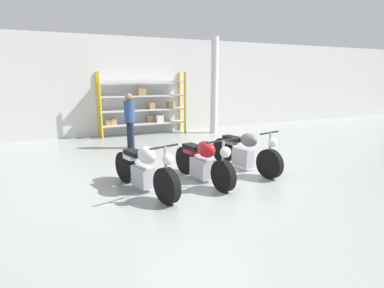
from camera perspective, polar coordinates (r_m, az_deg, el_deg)
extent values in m
plane|color=#9EA3A0|center=(6.48, 1.43, -6.77)|extent=(30.00, 30.00, 0.00)
cube|color=silver|center=(11.74, -11.11, 10.74)|extent=(30.00, 0.08, 3.60)
cylinder|color=gold|center=(10.93, -17.06, 6.96)|extent=(0.08, 0.08, 2.33)
cylinder|color=gold|center=(11.73, -1.34, 7.87)|extent=(0.08, 0.08, 2.33)
cylinder|color=gold|center=(11.47, -17.40, 7.18)|extent=(0.08, 0.08, 2.33)
cylinder|color=gold|center=(12.24, -2.33, 8.06)|extent=(0.08, 0.08, 2.33)
cube|color=silver|center=(11.58, -9.15, 3.87)|extent=(3.18, 0.55, 0.05)
cube|color=silver|center=(11.51, -9.24, 6.44)|extent=(3.18, 0.55, 0.05)
cube|color=silver|center=(11.47, -9.34, 9.02)|extent=(3.18, 0.55, 0.05)
cube|color=silver|center=(11.45, -9.43, 11.62)|extent=(3.18, 0.55, 0.05)
cube|color=tan|center=(11.28, -15.56, 3.96)|extent=(0.22, 0.23, 0.19)
cube|color=tan|center=(11.53, -7.69, 7.25)|extent=(0.21, 0.27, 0.25)
cube|color=silver|center=(11.67, -6.24, 4.83)|extent=(0.28, 0.30, 0.27)
cube|color=tan|center=(11.31, -14.69, 4.19)|extent=(0.19, 0.27, 0.25)
cube|color=tan|center=(11.75, -7.98, 4.79)|extent=(0.25, 0.20, 0.25)
cube|color=#A87F51|center=(11.69, -4.24, 7.41)|extent=(0.19, 0.29, 0.25)
cube|color=#A87F51|center=(11.38, -9.56, 9.81)|extent=(0.29, 0.24, 0.28)
cylinder|color=silver|center=(11.60, 4.28, 10.91)|extent=(0.28, 0.28, 3.60)
cylinder|color=black|center=(5.23, -4.84, -7.93)|extent=(0.32, 0.66, 0.64)
cylinder|color=black|center=(6.43, -12.56, -4.22)|extent=(0.32, 0.66, 0.64)
cube|color=#ADADB2|center=(5.86, -9.36, -6.07)|extent=(0.38, 0.52, 0.39)
ellipsoid|color=silver|center=(5.59, -8.62, -2.13)|extent=(0.40, 0.53, 0.33)
cube|color=black|center=(6.01, -11.03, -1.67)|extent=(0.35, 0.50, 0.10)
cube|color=silver|center=(6.13, -11.55, -2.27)|extent=(0.28, 0.36, 0.12)
cylinder|color=#ADADB2|center=(5.13, -5.04, -4.29)|extent=(0.06, 0.06, 0.68)
sphere|color=silver|center=(5.04, -4.61, -2.91)|extent=(0.19, 0.19, 0.19)
cylinder|color=black|center=(5.07, -5.32, -0.51)|extent=(0.56, 0.20, 0.04)
cylinder|color=black|center=(5.78, 5.95, -6.07)|extent=(0.25, 0.63, 0.61)
cylinder|color=black|center=(6.83, -1.32, -3.02)|extent=(0.25, 0.63, 0.61)
cube|color=#ADADB2|center=(6.34, 1.74, -4.58)|extent=(0.34, 0.53, 0.41)
ellipsoid|color=#B2191E|center=(6.09, 2.69, -1.01)|extent=(0.37, 0.54, 0.34)
cube|color=black|center=(6.50, 0.08, -0.58)|extent=(0.32, 0.50, 0.10)
cube|color=#B2191E|center=(6.57, -0.22, -1.24)|extent=(0.26, 0.36, 0.12)
cylinder|color=#ADADB2|center=(5.69, 5.90, -2.77)|extent=(0.06, 0.06, 0.68)
sphere|color=silver|center=(5.60, 6.39, -1.57)|extent=(0.21, 0.21, 0.21)
cylinder|color=black|center=(5.63, 5.79, 0.64)|extent=(0.73, 0.16, 0.04)
cylinder|color=black|center=(6.67, 14.54, -3.69)|extent=(0.28, 0.66, 0.65)
cylinder|color=black|center=(7.65, 5.88, -1.24)|extent=(0.28, 0.66, 0.65)
cube|color=#ADADB2|center=(7.18, 9.61, -2.56)|extent=(0.35, 0.53, 0.41)
ellipsoid|color=slate|center=(6.96, 10.76, 0.73)|extent=(0.36, 0.51, 0.31)
cube|color=black|center=(7.32, 7.80, 1.05)|extent=(0.33, 0.56, 0.10)
cube|color=slate|center=(7.40, 7.29, 0.48)|extent=(0.27, 0.40, 0.12)
cylinder|color=#ADADB2|center=(6.59, 14.57, -0.84)|extent=(0.06, 0.06, 0.67)
sphere|color=silver|center=(6.52, 15.12, 0.27)|extent=(0.19, 0.19, 0.19)
cylinder|color=black|center=(6.54, 14.53, 2.08)|extent=(0.56, 0.16, 0.04)
cylinder|color=#1E2338|center=(9.42, -11.91, 1.72)|extent=(0.13, 0.13, 0.81)
cylinder|color=#1E2338|center=(9.27, -11.37, 1.56)|extent=(0.13, 0.13, 0.81)
cylinder|color=navy|center=(9.23, -11.84, 6.08)|extent=(0.40, 0.40, 0.64)
sphere|color=#9E7051|center=(9.20, -11.96, 8.75)|extent=(0.22, 0.22, 0.22)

